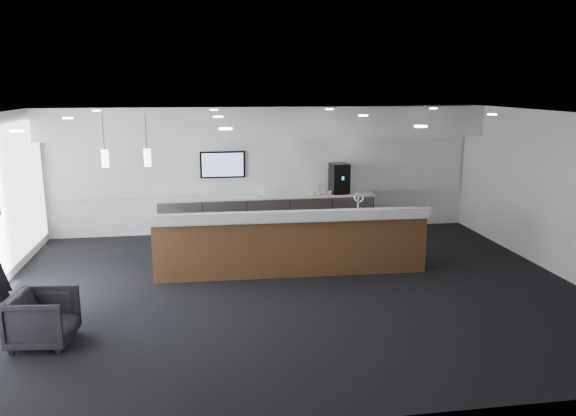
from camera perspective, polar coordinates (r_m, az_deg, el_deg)
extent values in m
plane|color=black|center=(9.89, 0.40, -8.13)|extent=(10.00, 10.00, 0.00)
cube|color=black|center=(9.27, 0.42, 9.50)|extent=(10.00, 8.00, 0.02)
cube|color=white|center=(13.37, -2.36, 3.94)|extent=(10.00, 0.02, 3.00)
cube|color=white|center=(11.39, 26.10, 1.17)|extent=(0.02, 8.00, 3.00)
cube|color=white|center=(12.80, -2.18, 8.74)|extent=(10.00, 0.90, 0.70)
cube|color=white|center=(13.33, -2.35, 4.34)|extent=(9.80, 0.06, 1.40)
cube|color=#989BA0|center=(13.22, -2.14, -0.80)|extent=(5.00, 0.60, 0.90)
cube|color=white|center=(13.12, -2.16, 1.22)|extent=(5.06, 0.66, 0.05)
cylinder|color=silver|center=(12.82, -10.89, -1.23)|extent=(0.60, 0.02, 0.02)
cylinder|color=silver|center=(12.82, -6.42, -1.08)|extent=(0.60, 0.02, 0.02)
cylinder|color=silver|center=(12.90, -1.98, -0.92)|extent=(0.60, 0.02, 0.02)
cylinder|color=silver|center=(13.05, 2.39, -0.77)|extent=(0.60, 0.02, 0.02)
cylinder|color=silver|center=(13.28, 6.62, -0.61)|extent=(0.60, 0.02, 0.02)
cube|color=black|center=(13.19, -6.66, 4.40)|extent=(1.05, 0.07, 0.62)
cube|color=blue|center=(13.15, -6.65, 4.38)|extent=(0.95, 0.01, 0.54)
cylinder|color=#FFE9C6|center=(10.05, -14.02, 5.07)|extent=(0.12, 0.12, 0.30)
cylinder|color=#FFE9C6|center=(10.14, -17.98, 4.90)|extent=(0.12, 0.12, 0.30)
cube|color=brown|center=(10.56, 0.27, -3.78)|extent=(5.05, 0.84, 1.05)
cube|color=white|center=(10.42, 0.28, -0.85)|extent=(5.13, 0.92, 0.06)
cube|color=white|center=(10.02, 0.58, -0.86)|extent=(5.11, 0.25, 0.18)
cylinder|color=silver|center=(10.73, 7.12, 0.37)|extent=(0.04, 0.04, 0.28)
torus|color=silver|center=(10.64, 7.23, 1.04)|extent=(0.19, 0.03, 0.19)
cube|color=black|center=(13.35, 5.22, 3.03)|extent=(0.44, 0.49, 0.71)
cube|color=silver|center=(13.18, 5.45, 1.38)|extent=(0.25, 0.12, 0.02)
cube|color=white|center=(12.97, -2.71, 1.68)|extent=(0.15, 0.07, 0.21)
cube|color=white|center=(13.17, 3.37, 1.97)|extent=(0.20, 0.07, 0.27)
imported|color=black|center=(8.44, -23.63, -10.26)|extent=(0.89, 0.87, 0.74)
imported|color=white|center=(13.33, 6.05, 1.63)|extent=(0.09, 0.09, 0.08)
imported|color=white|center=(13.29, 5.47, 1.62)|extent=(0.12, 0.12, 0.08)
imported|color=white|center=(13.26, 4.88, 1.60)|extent=(0.11, 0.11, 0.08)
imported|color=white|center=(13.23, 4.29, 1.59)|extent=(0.11, 0.11, 0.08)
imported|color=white|center=(13.19, 3.70, 1.57)|extent=(0.12, 0.12, 0.08)
imported|color=white|center=(13.17, 3.10, 1.55)|extent=(0.10, 0.10, 0.08)
imported|color=white|center=(13.14, 2.50, 1.53)|extent=(0.13, 0.13, 0.08)
imported|color=white|center=(13.11, 1.90, 1.52)|extent=(0.10, 0.10, 0.08)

